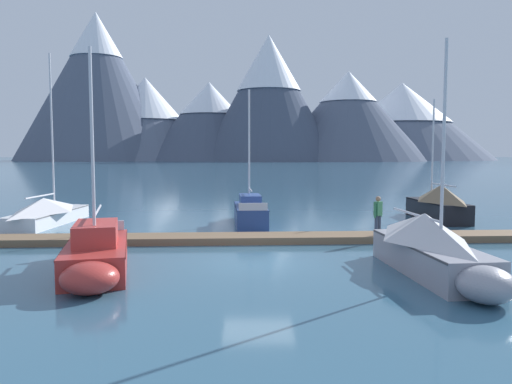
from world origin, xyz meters
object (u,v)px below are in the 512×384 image
Objects in this scene: person_on_dock at (378,213)px; sailboat_far_berth at (437,203)px; sailboat_mid_dock_starboard at (433,247)px; sailboat_second_berth at (96,254)px; sailboat_mid_dock_port at (250,212)px; sailboat_nearest_berth at (49,211)px.

sailboat_far_berth is at bearing 53.40° from person_on_dock.
person_on_dock is (-0.24, 5.69, 0.37)m from sailboat_mid_dock_starboard.
person_on_dock is at bearing 92.45° from sailboat_mid_dock_starboard.
sailboat_second_berth is 0.98× the size of sailboat_mid_dock_port.
sailboat_mid_dock_starboard is 5.71m from person_on_dock.
sailboat_mid_dock_starboard reaches higher than sailboat_second_berth.
sailboat_far_berth is 8.77m from person_on_dock.
sailboat_far_berth is 4.10× the size of person_on_dock.
sailboat_nearest_berth is 20.12m from sailboat_mid_dock_starboard.
sailboat_mid_dock_starboard is (5.75, -11.16, 0.23)m from sailboat_mid_dock_port.
sailboat_mid_dock_port is (10.85, -0.20, -0.04)m from sailboat_nearest_berth.
sailboat_mid_dock_starboard is at bearing -111.37° from sailboat_far_berth.
sailboat_mid_dock_port is 12.56m from sailboat_mid_dock_starboard.
sailboat_nearest_berth reaches higher than sailboat_second_berth.
sailboat_second_berth is at bearing -61.69° from sailboat_nearest_berth.
sailboat_nearest_berth is 12.52m from sailboat_second_berth.
sailboat_nearest_berth is 21.63m from sailboat_far_berth.
sailboat_far_berth reaches higher than person_on_dock.
sailboat_second_berth is at bearing -141.64° from sailboat_far_berth.
sailboat_second_berth is at bearing 178.16° from sailboat_mid_dock_starboard.
sailboat_second_berth is 0.98× the size of sailboat_mid_dock_starboard.
sailboat_nearest_berth is 1.27× the size of sailboat_mid_dock_port.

